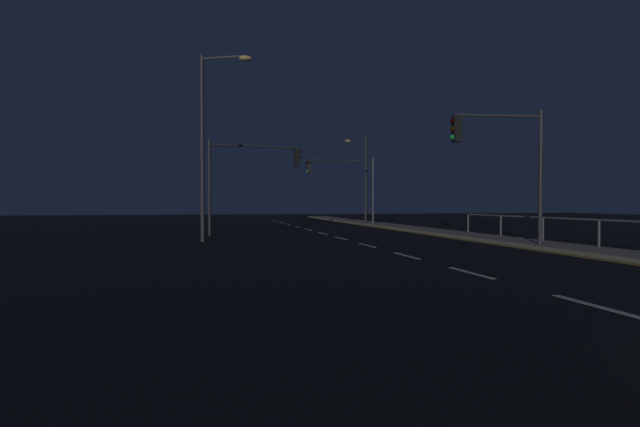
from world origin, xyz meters
name	(u,v)px	position (x,y,z in m)	size (l,w,h in m)	color
ground_plane	(363,244)	(0.00, 17.50, 0.00)	(112.00, 112.00, 0.00)	black
sidewalk_right	(504,240)	(6.42, 17.50, 0.07)	(2.04, 77.00, 0.14)	gray
lane_markings_center	(341,238)	(0.00, 21.00, 0.01)	(0.14, 50.00, 0.01)	silver
lane_edge_line	(428,235)	(5.15, 22.50, 0.01)	(0.14, 53.00, 0.01)	gold
traffic_light_mid_right	(343,176)	(3.70, 34.31, 3.73)	(5.12, 0.94, 5.00)	#4C4C51
traffic_light_overhead_east	(253,168)	(-3.86, 24.41, 3.53)	(4.94, 0.70, 4.92)	#2D3033
traffic_light_far_center	(501,149)	(4.48, 14.77, 3.68)	(3.59, 0.63, 5.04)	#2D3033
street_lamp_across_street	(362,169)	(6.15, 37.24, 4.45)	(1.30, 2.26, 7.06)	#2D3033
street_lamp_corner	(210,130)	(-6.07, 20.28, 4.83)	(2.19, 1.10, 8.08)	#38383D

